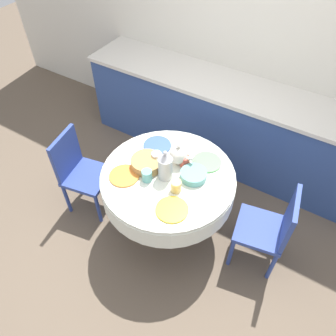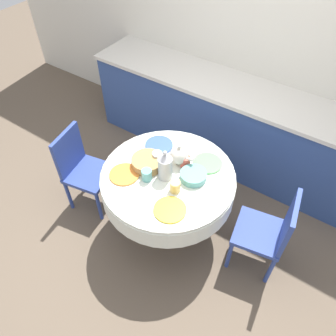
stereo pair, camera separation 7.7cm
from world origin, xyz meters
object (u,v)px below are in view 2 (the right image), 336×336
Objects in this scene: teapot at (180,156)px; coffee_carafe at (165,166)px; chair_left at (270,231)px; chair_right at (82,167)px.

coffee_carafe is at bearing -93.95° from teapot.
chair_left is 0.96m from teapot.
coffee_carafe is 0.20m from teapot.
coffee_carafe is at bearing 88.20° from chair_right.
teapot is at bearing 86.05° from coffee_carafe.
chair_right is at bearing 90.27° from chair_left.
teapot is (0.01, 0.19, -0.03)m from coffee_carafe.
coffee_carafe reaches higher than teapot.
chair_left is 1.00× the size of chair_right.
chair_left is 3.04× the size of coffee_carafe.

